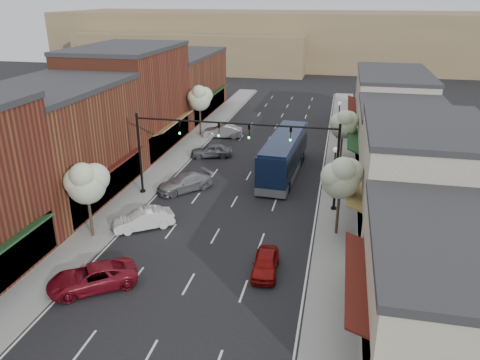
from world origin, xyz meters
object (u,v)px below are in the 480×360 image
Objects in this scene: tree_left_far at (200,98)px; parked_car_e at (223,131)px; coach_bus at (284,155)px; red_hatchback at (266,263)px; tree_right_near at (342,177)px; parked_car_a at (92,277)px; signal_mast_right at (306,153)px; lamp_post_near at (335,164)px; lamp_post_far at (339,114)px; tree_right_far at (344,123)px; parked_car_d at (211,150)px; parked_car_c at (185,183)px; tree_left_near at (86,182)px; parked_car_b at (143,219)px; signal_mast_left at (166,143)px.

tree_left_far reaches higher than parked_car_e.
coach_bus reaches higher than red_hatchback.
tree_right_near is 16.99m from parked_car_a.
signal_mast_right is 2.20× the size of red_hatchback.
lamp_post_far is at bearing 90.00° from lamp_post_near.
tree_right_far is 17.66m from tree_left_far.
parked_car_c is at bearing -16.22° from parked_car_d.
signal_mast_right reaches higher than tree_right_far.
parked_car_c is (3.53, 9.45, -3.50)m from tree_left_near.
parked_car_a is (-13.61, -9.45, -3.75)m from tree_right_near.
parked_car_d is at bearing 110.74° from red_hatchback.
lamp_post_near is 15.15m from parked_car_d.
tree_right_far is at bearing 86.69° from lamp_post_near.
signal_mast_right is 1.51× the size of tree_right_far.
parked_car_e is at bearing -3.86° from tree_left_far.
tree_right_far is 0.44× the size of coach_bus.
tree_right_near reaches higher than lamp_post_near.
lamp_post_near is 15.84m from parked_car_b.
signal_mast_right is at bearing 0.00° from signal_mast_left.
lamp_post_near is 0.89× the size of parked_car_c.
tree_right_far is 13.68m from parked_car_d.
coach_bus is at bearing -43.70° from tree_left_far.
tree_left_near is at bearing -149.86° from signal_mast_right.
tree_left_far is at bearing -172.54° from parked_car_d.
lamp_post_far is (-0.55, 24.06, -1.45)m from tree_right_near.
parked_car_d is 7.27m from parked_car_e.
parked_car_b is at bearing -116.94° from lamp_post_far.
tree_right_far is 25.99m from tree_left_near.
coach_bus is at bearing -109.97° from lamp_post_far.
tree_left_far reaches higher than tree_right_far.
tree_left_far is 0.50× the size of coach_bus.
parked_car_d is (0.40, 24.02, 0.02)m from parked_car_a.
parked_car_c is (0.54, 14.91, 0.03)m from parked_car_a.
lamp_post_far reaches higher than coach_bus.
tree_right_near is 14.36m from parked_car_b.
signal_mast_left is 1.63× the size of parked_car_a.
parked_car_d is (3.39, 18.57, -3.50)m from tree_left_near.
tree_right_far reaches higher than coach_bus.
tree_right_near is at bearing -61.67° from coach_bus.
parked_car_e is (-0.22, 31.26, 0.06)m from parked_car_a.
red_hatchback is at bearing -125.89° from tree_right_near.
lamp_post_far is (0.00, 17.50, 0.00)m from lamp_post_near.
parked_car_b is (-13.74, -17.90, -3.27)m from tree_right_far.
parked_car_c is at bearing -4.25° from parked_car_e.
lamp_post_far is 0.97× the size of parked_car_e.
signal_mast_right is 11.14m from parked_car_c.
coach_bus is 2.81× the size of parked_car_b.
signal_mast_right reaches higher than tree_right_near.
parked_car_c is 1.18× the size of parked_car_d.
signal_mast_right reaches higher than red_hatchback.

